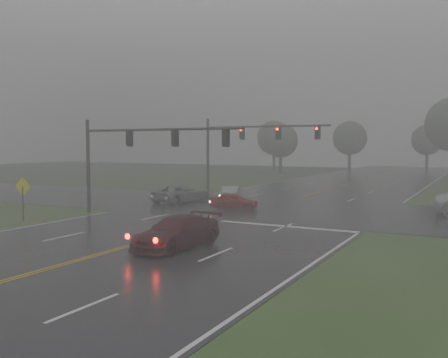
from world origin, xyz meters
The scene contains 15 objects.
ground centered at (0.00, 0.00, 0.00)m, with size 180.00×180.00×0.00m, color #2E471E.
main_road centered at (0.00, 20.00, 0.00)m, with size 18.00×160.00×0.02m, color black.
cross_street centered at (0.00, 22.00, 0.00)m, with size 120.00×14.00×0.02m, color black.
stop_bar centered at (4.50, 14.40, 0.00)m, with size 8.50×0.50×0.01m, color silver.
sedan_maroon centered at (2.23, 6.34, 0.00)m, with size 2.05×5.04×1.46m, color #3B0A0D.
sedan_red centered at (-1.68, 19.92, 0.00)m, with size 1.44×3.57×1.22m, color maroon.
sedan_silver centered at (-4.30, 24.65, 0.00)m, with size 1.35×3.87×1.28m, color #999CA0.
car_grey centered at (-7.36, 21.63, 0.00)m, with size 2.45×5.30×1.47m, color slate.
signal_gantry_near centered at (-6.38, 13.85, 4.61)m, with size 12.32×0.29×6.54m.
signal_gantry_far centered at (-6.30, 30.86, 5.16)m, with size 12.72×0.37×7.36m.
sign_diamond_west centered at (-10.71, 8.62, 1.86)m, with size 1.14×0.25×2.76m.
tree_nw_a centered at (-15.09, 63.02, 5.37)m, with size 5.56×5.56×8.17m.
tree_n_mid centered at (-7.47, 77.39, 5.90)m, with size 6.12×6.12×8.98m.
tree_nw_b centered at (-19.58, 71.12, 5.97)m, with size 6.18×6.18×9.08m.
tree_n_far centered at (4.50, 87.55, 5.63)m, with size 5.84×5.84×8.57m.
Camera 1 is at (14.88, -12.74, 4.82)m, focal length 40.00 mm.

